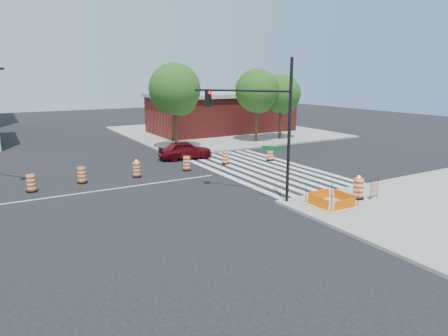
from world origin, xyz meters
The scene contains 19 objects.
ground centered at (0.00, 0.00, 0.00)m, with size 120.00×120.00×0.00m, color black.
sidewalk_ne centered at (18.00, 18.00, 0.07)m, with size 22.00×22.00×0.15m, color gray.
crosswalk_east centered at (10.95, 0.00, 0.01)m, with size 6.75×13.50×0.01m.
lane_centerline centered at (0.00, 0.00, 0.01)m, with size 14.00×0.12×0.01m, color silver.
excavation_pit centered at (9.00, -9.00, 0.22)m, with size 2.20×2.20×0.90m.
brick_storefront centered at (18.00, 18.00, 2.32)m, with size 16.50×8.50×4.60m.
red_coupe centered at (7.73, 5.87, 0.73)m, with size 1.71×4.26×1.45m, color #53070D.
signal_pole_se centered at (6.64, -6.10, 4.46)m, with size 3.13×4.65×7.25m.
pit_drum centered at (10.99, -8.92, 0.68)m, with size 0.65×0.65×1.28m.
barricade centered at (11.81, -9.27, 0.72)m, with size 0.86×0.25×1.03m.
tree_north_c centered at (8.71, 9.87, 5.15)m, with size 4.51×4.51×7.67m.
tree_north_d centered at (17.41, 9.88, 4.88)m, with size 4.27×4.27×7.26m.
tree_north_e centered at (20.51, 10.02, 4.51)m, with size 3.95×3.95×6.72m.
median_drum_2 centered at (-3.84, 1.72, 0.48)m, with size 0.60×0.60×1.02m.
median_drum_3 centered at (-0.94, 2.28, 0.48)m, with size 0.60×0.60×1.02m.
median_drum_4 centered at (2.49, 2.06, 0.49)m, with size 0.60×0.60×1.18m.
median_drum_5 centered at (6.13, 2.11, 0.48)m, with size 0.60×0.60×1.02m.
median_drum_6 centered at (9.55, 2.57, 0.48)m, with size 0.60×0.60×1.02m.
median_drum_7 centered at (13.24, 1.91, 0.48)m, with size 0.60×0.60×1.02m.
Camera 1 is at (-5.30, -22.93, 6.50)m, focal length 32.00 mm.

